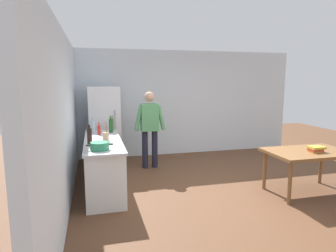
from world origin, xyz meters
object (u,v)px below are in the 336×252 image
object	(u,v)px
bottle_water_clear	(93,126)
bottle_sauce_red	(99,130)
dining_table	(308,155)
utensil_jar	(106,136)
book_stack	(316,149)
bottle_wine_dark	(90,137)
person	(150,125)
bottle_vinegar_tall	(113,124)
cooking_pot	(100,146)
refrigerator	(105,126)
bottle_wine_green	(111,125)

from	to	relation	value
bottle_water_clear	bottle_sauce_red	world-z (taller)	bottle_water_clear
dining_table	utensil_jar	size ratio (longest dim) A/B	4.37
book_stack	bottle_wine_dark	bearing A→B (deg)	168.35
person	bottle_water_clear	bearing A→B (deg)	-167.80
person	bottle_vinegar_tall	world-z (taller)	person
cooking_pot	book_stack	distance (m)	3.56
refrigerator	person	size ratio (longest dim) A/B	1.06
bottle_vinegar_tall	book_stack	world-z (taller)	bottle_vinegar_tall
person	bottle_vinegar_tall	bearing A→B (deg)	-171.72
dining_table	book_stack	world-z (taller)	book_stack
bottle_water_clear	bottle_sauce_red	xyz separation A→B (m)	(0.11, -0.25, -0.03)
dining_table	utensil_jar	xyz separation A→B (m)	(-3.35, 1.02, 0.31)
cooking_pot	bottle_wine_green	world-z (taller)	bottle_wine_green
bottle_wine_dark	dining_table	bearing A→B (deg)	-10.32
dining_table	bottle_wine_dark	bearing A→B (deg)	169.68
bottle_wine_dark	cooking_pot	bearing A→B (deg)	-66.56
utensil_jar	person	bearing A→B (deg)	48.40
refrigerator	dining_table	size ratio (longest dim) A/B	1.29
bottle_wine_dark	bottle_sauce_red	bearing A→B (deg)	80.09
cooking_pot	bottle_sauce_red	bearing A→B (deg)	89.09
person	bottle_sauce_red	distance (m)	1.21
dining_table	book_stack	bearing A→B (deg)	-57.93
cooking_pot	bottle_wine_dark	xyz separation A→B (m)	(-0.15, 0.34, 0.09)
person	bottle_sauce_red	bearing A→B (deg)	-154.81
cooking_pot	bottle_water_clear	xyz separation A→B (m)	(-0.09, 1.57, 0.07)
bottle_vinegar_tall	person	bearing A→B (deg)	8.28
cooking_pot	bottle_vinegar_tall	world-z (taller)	bottle_vinegar_tall
cooking_pot	utensil_jar	distance (m)	0.72
bottle_water_clear	book_stack	bearing A→B (deg)	-28.73
utensil_jar	book_stack	world-z (taller)	utensil_jar
utensil_jar	bottle_water_clear	bearing A→B (deg)	103.69
refrigerator	bottle_water_clear	size ratio (longest dim) A/B	6.00
bottle_sauce_red	book_stack	size ratio (longest dim) A/B	0.98
bottle_water_clear	bottle_vinegar_tall	xyz separation A→B (m)	(0.40, 0.14, 0.01)
cooking_pot	utensil_jar	bearing A→B (deg)	80.32
bottle_water_clear	book_stack	distance (m)	4.13
person	bottle_sauce_red	xyz separation A→B (m)	(-1.10, -0.52, 0.02)
utensil_jar	bottle_water_clear	distance (m)	0.89
refrigerator	utensil_jar	size ratio (longest dim) A/B	5.62
cooking_pot	bottle_wine_green	bearing A→B (deg)	80.10
utensil_jar	cooking_pot	bearing A→B (deg)	-99.68
refrigerator	book_stack	world-z (taller)	refrigerator
book_stack	bottle_vinegar_tall	bearing A→B (deg)	146.52
person	utensil_jar	size ratio (longest dim) A/B	5.31
person	book_stack	world-z (taller)	person
refrigerator	utensil_jar	distance (m)	1.68
bottle_water_clear	dining_table	bearing A→B (deg)	-27.92
person	dining_table	world-z (taller)	person
refrigerator	bottle_wine_dark	bearing A→B (deg)	-98.83
bottle_sauce_red	bottle_wine_green	bearing A→B (deg)	35.20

